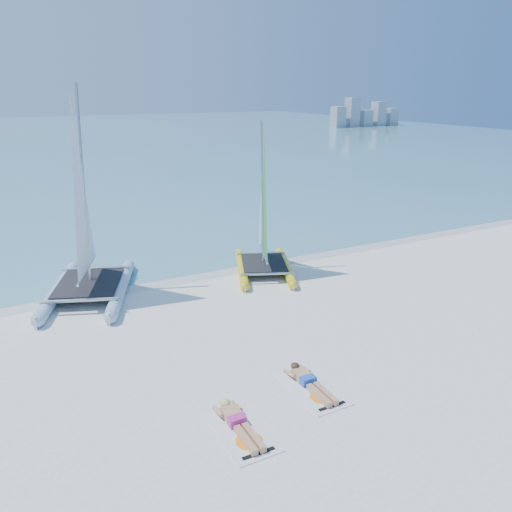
{
  "coord_description": "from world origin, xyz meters",
  "views": [
    {
      "loc": [
        -6.23,
        -11.22,
        6.74
      ],
      "look_at": [
        0.23,
        1.2,
        1.98
      ],
      "focal_mm": 35.0,
      "sensor_mm": 36.0,
      "label": 1
    }
  ],
  "objects": [
    {
      "name": "ground",
      "position": [
        0.0,
        0.0,
        0.0
      ],
      "size": [
        140.0,
        140.0,
        0.0
      ],
      "primitive_type": "plane",
      "color": "white",
      "rests_on": "ground"
    },
    {
      "name": "towel_a",
      "position": [
        -2.54,
        -3.49,
        0.01
      ],
      "size": [
        1.0,
        1.85,
        0.02
      ],
      "primitive_type": "cube",
      "color": "white",
      "rests_on": "ground"
    },
    {
      "name": "wet_sand_strip",
      "position": [
        0.0,
        5.5,
        0.0
      ],
      "size": [
        140.0,
        1.4,
        0.01
      ],
      "primitive_type": "cube",
      "color": "beige",
      "rests_on": "ground"
    },
    {
      "name": "sunbather_a",
      "position": [
        -2.54,
        -3.3,
        0.12
      ],
      "size": [
        0.37,
        1.73,
        0.26
      ],
      "color": "tan",
      "rests_on": "towel_a"
    },
    {
      "name": "sea",
      "position": [
        0.0,
        63.0,
        0.01
      ],
      "size": [
        140.0,
        115.0,
        0.01
      ],
      "primitive_type": "cube",
      "color": "#74B2C2",
      "rests_on": "ground"
    },
    {
      "name": "catamaran_yellow",
      "position": [
        2.48,
        4.97,
        1.81
      ],
      "size": [
        3.47,
        4.66,
        5.75
      ],
      "rotation": [
        0.0,
        0.0,
        -0.39
      ],
      "color": "yellow",
      "rests_on": "ground"
    },
    {
      "name": "distant_skyline",
      "position": [
        53.71,
        62.0,
        1.94
      ],
      "size": [
        14.0,
        2.0,
        5.0
      ],
      "color": "#A2ABB2",
      "rests_on": "ground"
    },
    {
      "name": "catamaran_blue",
      "position": [
        -3.98,
        5.43,
        2.12
      ],
      "size": [
        4.16,
        5.75,
        7.1
      ],
      "rotation": [
        0.0,
        0.0,
        -0.36
      ],
      "color": "#A7C0DB",
      "rests_on": "ground"
    },
    {
      "name": "towel_b",
      "position": [
        -0.39,
        -2.91,
        0.01
      ],
      "size": [
        1.0,
        1.85,
        0.02
      ],
      "primitive_type": "cube",
      "color": "white",
      "rests_on": "ground"
    },
    {
      "name": "sunbather_b",
      "position": [
        -0.39,
        -2.72,
        0.12
      ],
      "size": [
        0.37,
        1.73,
        0.26
      ],
      "color": "tan",
      "rests_on": "towel_b"
    }
  ]
}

